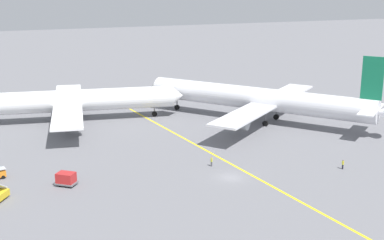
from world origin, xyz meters
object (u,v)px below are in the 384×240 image
at_px(gse_container_dolly_flat, 66,179).
at_px(ground_crew_wing_walker_right, 343,164).
at_px(ground_crew_marshaller_foreground, 212,161).
at_px(airliner_at_gate_left, 75,101).
at_px(airliner_being_pushed, 259,99).
at_px(pushback_tug, 136,100).

bearing_deg(gse_container_dolly_flat, ground_crew_wing_walker_right, -13.20).
relative_size(gse_container_dolly_flat, ground_crew_marshaller_foreground, 2.24).
distance_m(airliner_at_gate_left, airliner_being_pushed, 42.99).
relative_size(gse_container_dolly_flat, ground_crew_wing_walker_right, 2.28).
bearing_deg(ground_crew_marshaller_foreground, airliner_being_pushed, 46.21).
bearing_deg(ground_crew_marshaller_foreground, ground_crew_wing_walker_right, -26.05).
relative_size(pushback_tug, gse_container_dolly_flat, 2.06).
relative_size(airliner_being_pushed, pushback_tug, 6.38).
bearing_deg(pushback_tug, ground_crew_wing_walker_right, -72.85).
xyz_separation_m(airliner_being_pushed, pushback_tug, (-21.59, 27.74, -4.11)).
height_order(airliner_being_pushed, ground_crew_marshaller_foreground, airliner_being_pushed).
bearing_deg(airliner_at_gate_left, airliner_being_pushed, -22.65).
bearing_deg(ground_crew_marshaller_foreground, gse_container_dolly_flat, 178.41).
height_order(pushback_tug, gse_container_dolly_flat, pushback_tug).
height_order(airliner_at_gate_left, airliner_being_pushed, airliner_being_pushed).
bearing_deg(airliner_at_gate_left, ground_crew_wing_walker_right, -53.76).
distance_m(airliner_being_pushed, gse_container_dolly_flat, 54.00).
distance_m(airliner_being_pushed, ground_crew_wing_walker_right, 34.58).
bearing_deg(gse_container_dolly_flat, ground_crew_marshaller_foreground, -1.59).
relative_size(airliner_at_gate_left, ground_crew_marshaller_foreground, 29.31).
bearing_deg(airliner_being_pushed, ground_crew_wing_walker_right, -94.13).
bearing_deg(airliner_at_gate_left, pushback_tug, 31.72).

